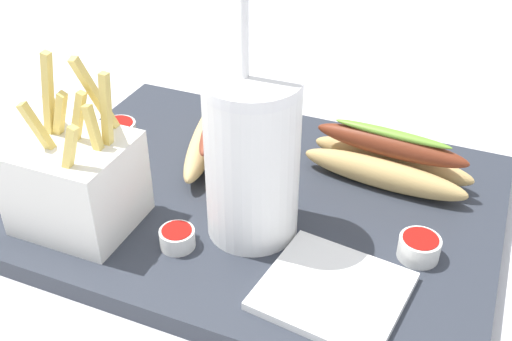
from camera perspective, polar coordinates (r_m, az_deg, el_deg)
ground_plane at (r=0.63m, az=0.00°, el=-4.52°), size 2.40×2.40×0.02m
food_tray at (r=0.62m, az=0.00°, el=-3.07°), size 0.46×0.34×0.02m
soda_cup at (r=0.53m, az=-0.36°, el=1.14°), size 0.08×0.08×0.24m
fries_basket at (r=0.58m, az=-16.35°, el=-0.93°), size 0.10×0.09×0.16m
hot_dog_1 at (r=0.63m, az=12.10°, el=0.87°), size 0.17×0.07×0.06m
hot_dog_2 at (r=0.67m, az=-3.18°, el=3.86°), size 0.10×0.20×0.06m
ketchup_cup_1 at (r=0.55m, az=14.84°, el=-6.80°), size 0.04×0.04×0.02m
ketchup_cup_2 at (r=0.55m, az=-7.29°, el=-6.12°), size 0.03×0.03×0.02m
ketchup_cup_3 at (r=0.72m, az=-12.55°, el=3.79°), size 0.04×0.04×0.02m
napkin_stack at (r=0.51m, az=7.12°, el=-10.98°), size 0.12×0.12×0.01m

